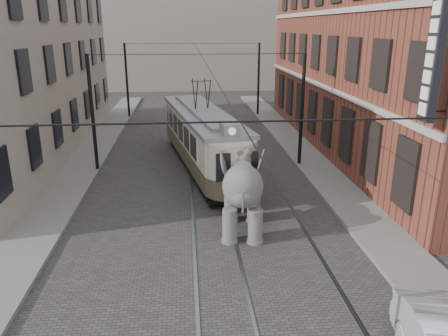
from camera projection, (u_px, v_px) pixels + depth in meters
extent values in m
plane|color=#43403D|center=(210.00, 214.00, 17.62)|extent=(120.00, 120.00, 0.00)
cube|color=slate|center=(354.00, 207.00, 18.10)|extent=(2.00, 60.00, 0.15)
cube|color=slate|center=(46.00, 218.00, 17.06)|extent=(2.00, 60.00, 0.15)
cube|color=brown|center=(389.00, 49.00, 25.19)|extent=(8.00, 26.00, 12.00)
cube|color=gray|center=(6.00, 68.00, 24.61)|extent=(7.00, 24.00, 10.00)
cube|color=gray|center=(191.00, 28.00, 53.30)|extent=(28.00, 10.00, 14.00)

